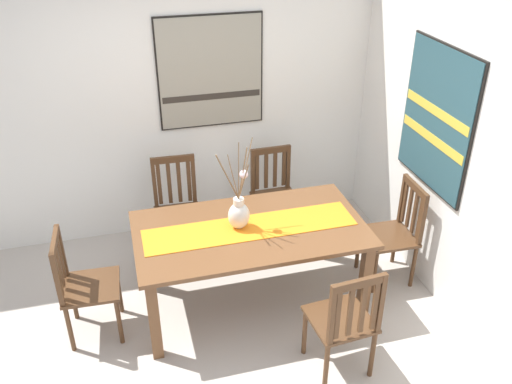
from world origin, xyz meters
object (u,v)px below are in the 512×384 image
object	(u,v)px
chair_0	(274,194)
chair_1	(345,320)
painting_on_side_wall	(437,118)
painting_on_back_wall	(210,72)
chair_3	(395,231)
centerpiece_vase	(239,212)
dining_table	(250,238)
chair_4	(177,208)
chair_2	(83,285)

from	to	relation	value
chair_0	chair_1	size ratio (longest dim) A/B	0.98
painting_on_side_wall	painting_on_back_wall	bearing A→B (deg)	139.59
chair_3	painting_on_side_wall	world-z (taller)	painting_on_side_wall
chair_0	chair_1	distance (m)	1.81
chair_1	centerpiece_vase	bearing A→B (deg)	118.95
dining_table	centerpiece_vase	xyz separation A→B (m)	(-0.08, 0.03, 0.24)
chair_4	painting_on_side_wall	world-z (taller)	painting_on_side_wall
dining_table	centerpiece_vase	world-z (taller)	centerpiece_vase
chair_3	painting_on_back_wall	world-z (taller)	painting_on_back_wall
chair_2	painting_on_side_wall	bearing A→B (deg)	0.79
chair_4	painting_on_side_wall	size ratio (longest dim) A/B	0.83
chair_2	chair_4	xyz separation A→B (m)	(0.84, 0.88, 0.02)
chair_0	chair_3	bearing A→B (deg)	-47.99
centerpiece_vase	chair_2	bearing A→B (deg)	-177.82
chair_2	chair_4	world-z (taller)	chair_4
chair_1	chair_3	bearing A→B (deg)	46.57
chair_2	painting_on_side_wall	world-z (taller)	painting_on_side_wall
dining_table	chair_2	xyz separation A→B (m)	(-1.31, -0.02, -0.17)
dining_table	chair_0	world-z (taller)	chair_0
centerpiece_vase	chair_3	size ratio (longest dim) A/B	0.77
painting_on_back_wall	painting_on_side_wall	distance (m)	2.03
chair_3	painting_on_back_wall	bearing A→B (deg)	134.56
dining_table	chair_3	distance (m)	1.30
chair_0	chair_4	distance (m)	0.95
centerpiece_vase	painting_on_side_wall	bearing A→B (deg)	-0.27
chair_2	dining_table	bearing A→B (deg)	0.93
chair_0	painting_on_side_wall	distance (m)	1.71
chair_3	chair_4	xyz separation A→B (m)	(-1.76, 0.86, 0.01)
chair_0	chair_1	bearing A→B (deg)	-91.41
chair_1	chair_2	world-z (taller)	chair_1
centerpiece_vase	chair_4	xyz separation A→B (m)	(-0.39, 0.84, -0.39)
dining_table	centerpiece_vase	size ratio (longest dim) A/B	2.56
dining_table	chair_1	distance (m)	1.02
centerpiece_vase	painting_on_back_wall	xyz separation A→B (m)	(0.06, 1.31, 0.71)
painting_on_back_wall	dining_table	bearing A→B (deg)	-89.11
chair_1	chair_3	distance (m)	1.25
chair_0	chair_4	world-z (taller)	chair_4
chair_3	painting_on_side_wall	distance (m)	1.04
painting_on_side_wall	chair_4	bearing A→B (deg)	157.07
dining_table	chair_3	size ratio (longest dim) A/B	1.97
chair_4	painting_on_back_wall	xyz separation A→B (m)	(0.45, 0.47, 1.10)
centerpiece_vase	chair_2	xyz separation A→B (m)	(-1.23, -0.05, -0.42)
centerpiece_vase	chair_4	bearing A→B (deg)	114.97
dining_table	chair_1	world-z (taller)	chair_1
dining_table	painting_on_back_wall	size ratio (longest dim) A/B	1.75
dining_table	painting_on_side_wall	bearing A→B (deg)	0.67
chair_4	chair_1	bearing A→B (deg)	-62.90
chair_1	painting_on_side_wall	distance (m)	1.75
dining_table	chair_4	bearing A→B (deg)	118.66
centerpiece_vase	chair_1	size ratio (longest dim) A/B	0.76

